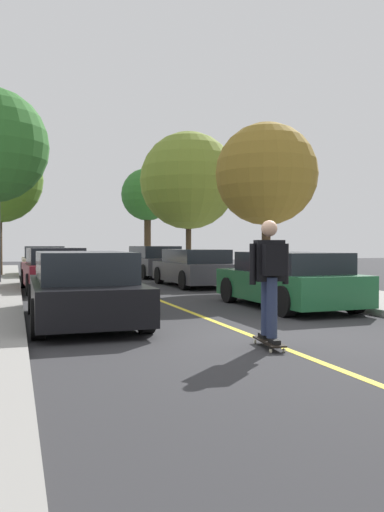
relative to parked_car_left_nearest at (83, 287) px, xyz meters
name	(u,v)px	position (x,y,z in m)	size (l,w,h in m)	color
ground	(254,337)	(2.40, -2.43, -0.66)	(80.00, 80.00, 0.00)	#2D2D30
center_line	(179,308)	(2.40, 1.57, -0.66)	(0.12, 39.20, 0.01)	gold
parked_car_left_nearest	(83,287)	(0.00, 0.00, 0.00)	(1.97, 4.51, 1.34)	black
parked_car_left_near	(55,270)	(0.00, 7.17, 0.00)	(2.07, 4.29, 1.37)	maroon
parked_car_left_far	(44,262)	(0.00, 14.08, 0.01)	(1.95, 4.08, 1.40)	#BCAD89
parked_car_right_nearest	(288,280)	(4.80, 0.76, -0.01)	(1.95, 4.23, 1.30)	#1E5B33
parked_car_right_near	(194,268)	(4.80, 7.39, -0.01)	(2.02, 4.28, 1.30)	#38383D
parked_car_right_far	(154,262)	(4.80, 13.03, 0.02)	(2.13, 4.72, 1.40)	#38383D
street_tree_right_nearest	(266,175)	(6.70, 5.57, 3.13)	(3.39, 3.39, 5.36)	#3D2D1E
street_tree_right_near	(189,181)	(6.70, 13.70, 3.87)	(4.66, 4.66, 6.73)	#3D2D1E
street_tree_right_far	(147,195)	(6.70, 21.84, 3.92)	(3.29, 3.29, 6.14)	#3D2D1E
skateboard	(269,342)	(2.21, -3.30, -0.58)	(0.33, 0.86, 0.10)	black
skateboarder	(270,272)	(2.21, -3.33, 0.41)	(0.59, 0.71, 1.71)	black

